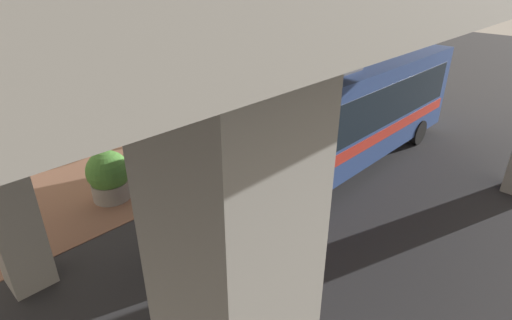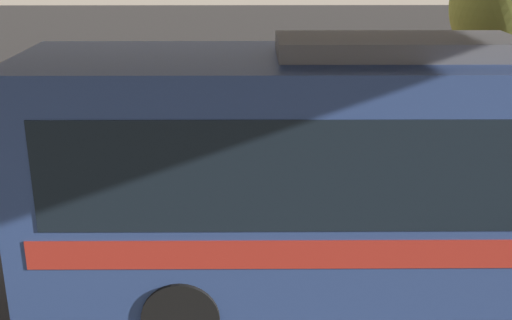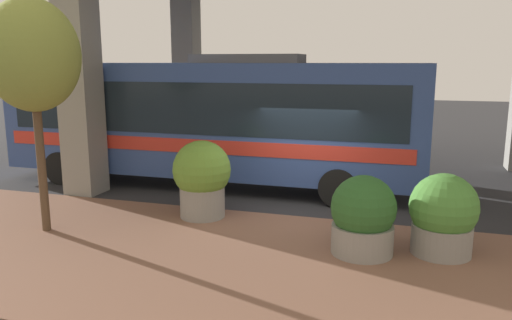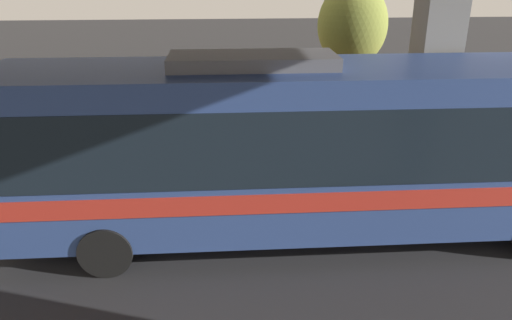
# 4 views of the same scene
# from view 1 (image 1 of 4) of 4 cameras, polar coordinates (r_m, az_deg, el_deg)

# --- Properties ---
(ground_plane) EXTENTS (80.00, 80.00, 0.00)m
(ground_plane) POSITION_cam_1_polar(r_m,az_deg,el_deg) (13.62, -5.13, -2.80)
(ground_plane) COLOR #2D2D30
(ground_plane) RESTS_ON ground
(sidewalk_strip) EXTENTS (6.00, 40.00, 0.02)m
(sidewalk_strip) POSITION_cam_1_polar(r_m,az_deg,el_deg) (15.78, -12.33, 0.98)
(sidewalk_strip) COLOR #845B47
(sidewalk_strip) RESTS_ON ground
(bus) EXTENTS (2.59, 12.37, 3.86)m
(bus) POSITION_cam_1_polar(r_m,az_deg,el_deg) (13.61, 11.38, 6.42)
(bus) COLOR #334C8C
(bus) RESTS_ON ground
(planter_front) EXTENTS (1.37, 1.37, 1.86)m
(planter_front) POSITION_cam_1_polar(r_m,az_deg,el_deg) (14.98, -0.70, 4.23)
(planter_front) COLOR gray
(planter_front) RESTS_ON ground
(planter_middle) EXTENTS (1.24, 1.24, 1.55)m
(planter_middle) POSITION_cam_1_polar(r_m,az_deg,el_deg) (13.87, -15.78, 0.26)
(planter_middle) COLOR gray
(planter_middle) RESTS_ON ground
(planter_back) EXTENTS (1.28, 1.28, 1.59)m
(planter_back) POSITION_cam_1_polar(r_m,az_deg,el_deg) (12.95, -20.30, -2.20)
(planter_back) COLOR gray
(planter_back) RESTS_ON ground
(street_tree_near) EXTENTS (1.94, 1.94, 4.95)m
(street_tree_near) POSITION_cam_1_polar(r_m,az_deg,el_deg) (17.52, 1.60, 16.99)
(street_tree_near) COLOR brown
(street_tree_near) RESTS_ON ground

